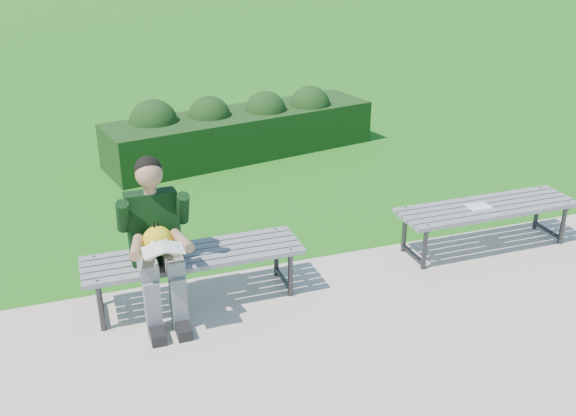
# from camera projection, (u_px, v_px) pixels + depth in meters

# --- Properties ---
(ground) EXTENTS (80.00, 80.00, 0.00)m
(ground) POSITION_uv_depth(u_px,v_px,m) (287.00, 264.00, 6.07)
(ground) COLOR #2F6E1D
(ground) RESTS_ON ground
(walkway) EXTENTS (30.00, 3.50, 0.02)m
(walkway) POSITION_uv_depth(u_px,v_px,m) (368.00, 375.00, 4.55)
(walkway) COLOR beige
(walkway) RESTS_ON ground
(hedge) EXTENTS (3.89, 1.70, 0.89)m
(hedge) POSITION_uv_depth(u_px,v_px,m) (239.00, 128.00, 8.89)
(hedge) COLOR #12430F
(hedge) RESTS_ON ground
(bench_left) EXTENTS (1.80, 0.50, 0.46)m
(bench_left) POSITION_uv_depth(u_px,v_px,m) (194.00, 259.00, 5.29)
(bench_left) COLOR slate
(bench_left) RESTS_ON walkway
(bench_right) EXTENTS (1.80, 0.50, 0.46)m
(bench_right) POSITION_uv_depth(u_px,v_px,m) (487.00, 211.00, 6.20)
(bench_right) COLOR slate
(bench_right) RESTS_ON walkway
(seated_boy) EXTENTS (0.56, 0.76, 1.31)m
(seated_boy) POSITION_uv_depth(u_px,v_px,m) (156.00, 237.00, 5.00)
(seated_boy) COLOR slate
(seated_boy) RESTS_ON walkway
(paper_sheet) EXTENTS (0.23, 0.17, 0.01)m
(paper_sheet) POSITION_uv_depth(u_px,v_px,m) (479.00, 207.00, 6.14)
(paper_sheet) COLOR white
(paper_sheet) RESTS_ON bench_right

